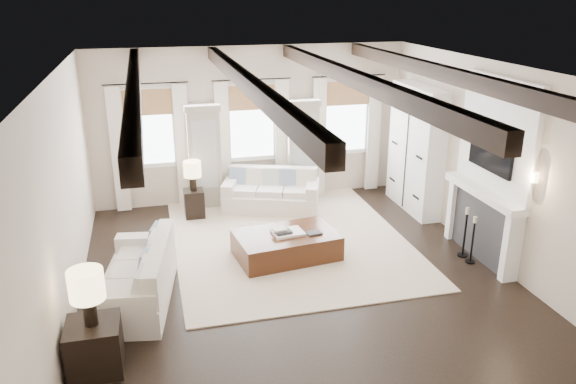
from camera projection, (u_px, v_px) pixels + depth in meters
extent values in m
plane|color=black|center=(299.00, 279.00, 8.71)|extent=(7.50, 7.50, 0.00)
cube|color=beige|center=(251.00, 125.00, 11.58)|extent=(6.50, 0.04, 3.20)
cube|color=beige|center=(416.00, 321.00, 4.74)|extent=(6.50, 0.04, 3.20)
cube|color=beige|center=(62.00, 202.00, 7.41)|extent=(0.04, 7.50, 3.20)
cube|color=beige|center=(496.00, 166.00, 8.91)|extent=(0.04, 7.50, 3.20)
cube|color=white|center=(300.00, 71.00, 7.61)|extent=(6.50, 7.50, 0.04)
cube|color=black|center=(134.00, 86.00, 7.15)|extent=(0.16, 7.40, 0.22)
cube|color=black|center=(246.00, 82.00, 7.48)|extent=(0.16, 7.40, 0.22)
cube|color=black|center=(352.00, 77.00, 7.83)|extent=(0.16, 7.40, 0.22)
cube|color=black|center=(446.00, 74.00, 8.16)|extent=(0.16, 7.40, 0.22)
cube|color=white|center=(149.00, 129.00, 11.06)|extent=(0.90, 0.03, 1.45)
cube|color=#9E7147|center=(147.00, 102.00, 10.82)|extent=(0.94, 0.04, 0.50)
cube|color=white|center=(119.00, 151.00, 10.95)|extent=(0.28, 0.08, 2.50)
cube|color=white|center=(183.00, 146.00, 11.24)|extent=(0.28, 0.08, 2.50)
cylinder|color=black|center=(145.00, 84.00, 10.65)|extent=(1.60, 0.02, 0.02)
cube|color=white|center=(252.00, 123.00, 11.53)|extent=(0.90, 0.03, 1.45)
cube|color=#9E7147|center=(252.00, 98.00, 11.30)|extent=(0.94, 0.04, 0.50)
cube|color=white|center=(223.00, 144.00, 11.43)|extent=(0.28, 0.08, 2.50)
cube|color=white|center=(282.00, 140.00, 11.71)|extent=(0.28, 0.08, 2.50)
cylinder|color=black|center=(252.00, 79.00, 11.12)|extent=(1.60, 0.02, 0.02)
cube|color=white|center=(346.00, 117.00, 12.01)|extent=(0.90, 0.03, 1.45)
cube|color=#9E7147|center=(348.00, 93.00, 11.77)|extent=(0.94, 0.04, 0.50)
cube|color=white|center=(319.00, 138.00, 11.90)|extent=(0.28, 0.08, 2.50)
cube|color=white|center=(374.00, 134.00, 12.19)|extent=(0.28, 0.08, 2.50)
cylinder|color=black|center=(349.00, 76.00, 11.60)|extent=(1.60, 0.02, 0.02)
cube|color=#AEA797|center=(204.00, 159.00, 11.34)|extent=(0.64, 0.38, 2.00)
cube|color=#B2B7BA|center=(205.00, 155.00, 11.11)|extent=(0.48, 0.02, 1.40)
cube|color=#AEA797|center=(201.00, 107.00, 10.98)|extent=(0.70, 0.42, 0.12)
cube|color=#AEA797|center=(302.00, 152.00, 11.82)|extent=(0.64, 0.38, 2.00)
cube|color=#B2B7BA|center=(304.00, 148.00, 11.58)|extent=(0.48, 0.02, 1.40)
cube|color=#AEA797|center=(302.00, 102.00, 11.46)|extent=(0.70, 0.42, 0.12)
cube|color=#252527|center=(483.00, 227.00, 9.25)|extent=(0.18, 1.50, 1.10)
cube|color=black|center=(481.00, 235.00, 9.29)|extent=(0.10, 0.90, 0.70)
cube|color=white|center=(512.00, 248.00, 8.49)|extent=(0.26, 0.14, 1.10)
cube|color=white|center=(455.00, 209.00, 9.99)|extent=(0.26, 0.14, 1.10)
cube|color=white|center=(484.00, 192.00, 9.03)|extent=(0.32, 1.90, 0.12)
cube|color=white|center=(498.00, 135.00, 8.73)|extent=(0.10, 1.90, 1.80)
cube|color=black|center=(492.00, 151.00, 8.80)|extent=(0.07, 1.10, 0.64)
cylinder|color=#FFD899|center=(535.00, 177.00, 7.88)|extent=(0.10, 0.10, 0.14)
cube|color=silver|center=(416.00, 149.00, 11.13)|extent=(0.40, 1.70, 2.50)
cube|color=black|center=(406.00, 150.00, 11.08)|extent=(0.01, 0.02, 2.40)
cube|color=beige|center=(289.00, 239.00, 10.09)|extent=(4.05, 4.90, 0.02)
cube|color=silver|center=(271.00, 201.00, 11.40)|extent=(2.08, 1.45, 0.36)
cube|color=silver|center=(273.00, 177.00, 11.57)|extent=(1.78, 0.79, 0.45)
cube|color=silver|center=(230.00, 186.00, 11.36)|extent=(0.49, 0.85, 0.24)
cube|color=silver|center=(312.00, 189.00, 11.22)|extent=(0.49, 0.85, 0.24)
cube|color=silver|center=(245.00, 190.00, 11.31)|extent=(0.66, 0.68, 0.13)
cube|color=silver|center=(271.00, 191.00, 11.27)|extent=(0.66, 0.68, 0.13)
cube|color=silver|center=(297.00, 191.00, 11.22)|extent=(0.66, 0.68, 0.13)
cube|color=#6E86AC|center=(239.00, 177.00, 11.47)|extent=(0.43, 0.31, 0.40)
cube|color=silver|center=(256.00, 178.00, 11.44)|extent=(0.43, 0.31, 0.40)
cube|color=beige|center=(272.00, 178.00, 11.41)|extent=(0.43, 0.31, 0.40)
cube|color=#6E86AC|center=(289.00, 179.00, 11.38)|extent=(0.43, 0.31, 0.40)
cube|color=silver|center=(305.00, 179.00, 11.35)|extent=(0.43, 0.31, 0.40)
cube|color=silver|center=(137.00, 289.00, 8.05)|extent=(1.24, 2.15, 0.39)
cube|color=silver|center=(159.00, 261.00, 7.93)|extent=(0.53, 1.94, 0.48)
cube|color=silver|center=(145.00, 242.00, 8.77)|extent=(0.90, 0.39, 0.25)
cube|color=silver|center=(123.00, 302.00, 7.11)|extent=(0.90, 0.39, 0.25)
cube|color=silver|center=(138.00, 255.00, 8.48)|extent=(0.66, 0.63, 0.14)
cube|color=silver|center=(132.00, 273.00, 7.95)|extent=(0.66, 0.63, 0.14)
cube|color=silver|center=(124.00, 293.00, 7.43)|extent=(0.66, 0.63, 0.14)
cube|color=#6E86AC|center=(155.00, 238.00, 8.58)|extent=(0.27, 0.43, 0.42)
cube|color=silver|center=(152.00, 246.00, 8.31)|extent=(0.27, 0.43, 0.42)
cube|color=beige|center=(149.00, 255.00, 8.04)|extent=(0.27, 0.43, 0.42)
cube|color=#6E86AC|center=(146.00, 264.00, 7.77)|extent=(0.27, 0.43, 0.42)
cube|color=silver|center=(143.00, 274.00, 7.50)|extent=(0.27, 0.43, 0.42)
cube|color=beige|center=(139.00, 285.00, 7.23)|extent=(0.27, 0.43, 0.42)
cube|color=black|center=(286.00, 245.00, 9.35)|extent=(1.76, 1.23, 0.43)
cube|color=white|center=(288.00, 233.00, 9.27)|extent=(0.54, 0.44, 0.04)
cube|color=#262628|center=(283.00, 232.00, 9.20)|extent=(0.28, 0.23, 0.04)
cube|color=beige|center=(279.00, 229.00, 9.21)|extent=(0.24, 0.20, 0.03)
cube|color=#262628|center=(314.00, 233.00, 9.26)|extent=(0.26, 0.21, 0.03)
cube|color=black|center=(95.00, 347.00, 6.56)|extent=(0.61, 0.61, 0.61)
cylinder|color=black|center=(90.00, 311.00, 6.40)|extent=(0.16, 0.16, 0.33)
cylinder|color=#F9D89E|center=(86.00, 285.00, 6.28)|extent=(0.40, 0.40, 0.36)
cube|color=black|center=(194.00, 204.00, 10.98)|extent=(0.38, 0.38, 0.56)
cylinder|color=black|center=(193.00, 183.00, 10.83)|extent=(0.13, 0.13, 0.28)
cylinder|color=#F9D89E|center=(192.00, 169.00, 10.73)|extent=(0.34, 0.34, 0.30)
cylinder|color=black|center=(470.00, 261.00, 9.25)|extent=(0.16, 0.16, 0.02)
cylinder|color=black|center=(472.00, 242.00, 9.13)|extent=(0.03, 0.03, 0.72)
cylinder|color=beige|center=(475.00, 220.00, 9.00)|extent=(0.06, 0.06, 0.10)
cylinder|color=black|center=(462.00, 255.00, 9.47)|extent=(0.18, 0.18, 0.02)
cylinder|color=black|center=(465.00, 235.00, 9.34)|extent=(0.03, 0.03, 0.77)
cylinder|color=beige|center=(468.00, 211.00, 9.20)|extent=(0.07, 0.07, 0.11)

